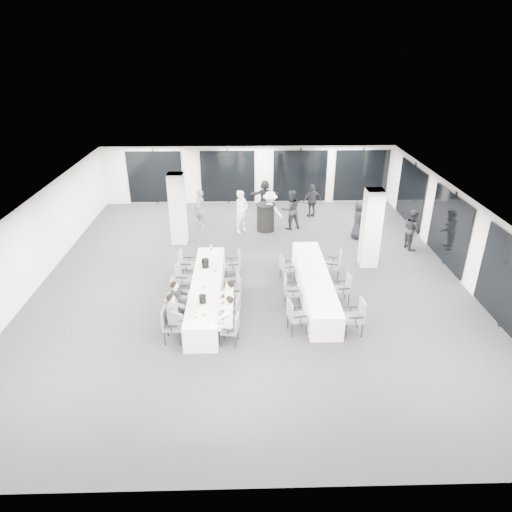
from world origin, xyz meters
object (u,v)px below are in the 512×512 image
(chair_main_right_second, at_px, (233,309))
(chair_side_left_near, at_px, (295,315))
(standing_guest_d, at_px, (312,199))
(ice_bucket_near, at_px, (203,299))
(chair_side_right_far, at_px, (335,263))
(standing_guest_h, at_px, (412,227))
(banquet_table_main, at_px, (207,293))
(chair_main_left_near, at_px, (170,323))
(chair_main_right_mid, at_px, (234,289))
(chair_main_left_far, at_px, (185,263))
(banquet_table_side, at_px, (314,285))
(standing_guest_a, at_px, (242,209))
(standing_guest_b, at_px, (291,207))
(chair_main_left_second, at_px, (173,309))
(chair_main_right_near, at_px, (232,327))
(standing_guest_c, at_px, (270,208))
(standing_guest_g, at_px, (200,207))
(chair_main_left_mid, at_px, (178,292))
(cocktail_table, at_px, (266,217))
(ice_bucket_far, at_px, (205,263))
(chair_main_right_far, at_px, (235,263))
(chair_side_right_near, at_px, (356,315))
(standing_guest_f, at_px, (265,194))
(chair_side_left_mid, at_px, (290,289))
(chair_main_left_fourth, at_px, (182,276))
(chair_side_left_far, at_px, (285,266))
(chair_side_right_mid, at_px, (344,287))
(standing_guest_e, at_px, (359,217))

(chair_main_right_second, distance_m, chair_side_left_near, 1.71)
(standing_guest_d, xyz_separation_m, ice_bucket_near, (-4.24, -8.70, 0.00))
(chair_side_right_far, relative_size, standing_guest_h, 0.59)
(banquet_table_main, xyz_separation_m, standing_guest_h, (7.58, 3.94, 0.51))
(chair_main_left_near, height_order, chair_main_right_mid, chair_main_right_mid)
(chair_main_left_far, bearing_deg, banquet_table_side, 78.70)
(chair_main_left_near, xyz_separation_m, chair_side_right_far, (5.02, 3.37, 0.03))
(chair_main_left_near, bearing_deg, standing_guest_a, 168.67)
(standing_guest_b, bearing_deg, chair_main_left_second, 44.03)
(standing_guest_h, bearing_deg, chair_main_right_near, 121.25)
(standing_guest_c, relative_size, standing_guest_g, 1.02)
(chair_main_left_mid, distance_m, standing_guest_d, 9.29)
(cocktail_table, bearing_deg, standing_guest_h, -19.33)
(chair_main_left_mid, height_order, ice_bucket_far, ice_bucket_far)
(chair_main_right_far, bearing_deg, chair_side_right_near, -140.30)
(chair_main_left_near, relative_size, standing_guest_f, 0.57)
(chair_main_right_far, bearing_deg, standing_guest_b, -33.06)
(chair_main_right_mid, relative_size, standing_guest_f, 0.58)
(standing_guest_b, relative_size, ice_bucket_near, 8.35)
(chair_side_right_near, relative_size, standing_guest_h, 0.59)
(chair_main_left_second, distance_m, standing_guest_b, 8.33)
(chair_side_left_mid, height_order, standing_guest_d, standing_guest_d)
(chair_main_left_fourth, relative_size, standing_guest_f, 0.56)
(banquet_table_side, relative_size, chair_side_left_far, 5.56)
(chair_main_left_mid, bearing_deg, chair_side_left_far, 117.48)
(chair_main_left_near, height_order, chair_side_right_far, chair_side_right_far)
(chair_main_left_near, xyz_separation_m, standing_guest_a, (1.89, 7.69, 0.45))
(chair_side_left_near, relative_size, standing_guest_a, 0.49)
(standing_guest_c, bearing_deg, cocktail_table, 48.36)
(standing_guest_f, bearing_deg, chair_side_right_mid, 103.68)
(chair_side_right_mid, bearing_deg, chair_side_left_far, 43.99)
(chair_main_right_far, relative_size, ice_bucket_far, 3.63)
(chair_main_left_far, xyz_separation_m, chair_main_right_second, (1.67, -2.88, -0.04))
(cocktail_table, distance_m, standing_guest_e, 3.83)
(chair_side_right_mid, xyz_separation_m, standing_guest_g, (-4.89, 6.38, 0.39))
(chair_main_left_near, height_order, standing_guest_f, standing_guest_f)
(chair_main_left_fourth, relative_size, chair_main_left_far, 0.95)
(chair_side_left_mid, bearing_deg, standing_guest_h, 129.98)
(chair_main_left_fourth, bearing_deg, chair_main_right_far, 128.40)
(standing_guest_e, distance_m, ice_bucket_far, 7.09)
(chair_main_right_near, relative_size, standing_guest_b, 0.46)
(chair_main_left_mid, height_order, chair_side_right_mid, chair_main_left_mid)
(banquet_table_main, bearing_deg, standing_guest_d, 60.53)
(banquet_table_side, bearing_deg, standing_guest_b, 92.16)
(chair_main_left_second, distance_m, standing_guest_d, 10.09)
(chair_main_left_fourth, bearing_deg, standing_guest_a, 171.48)
(chair_main_right_second, relative_size, chair_side_right_near, 0.92)
(banquet_table_main, relative_size, standing_guest_c, 2.64)
(chair_main_right_mid, relative_size, standing_guest_d, 0.58)
(chair_main_left_near, distance_m, standing_guest_f, 10.57)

